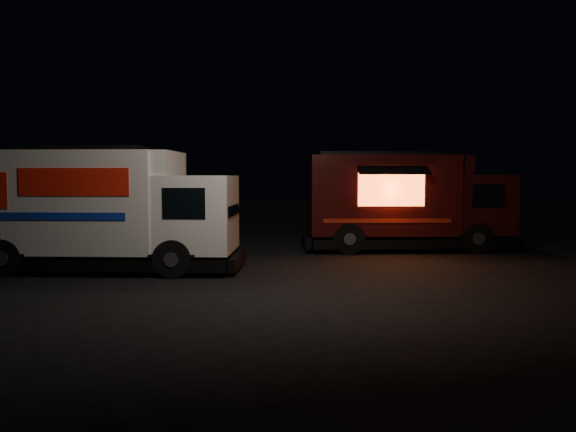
# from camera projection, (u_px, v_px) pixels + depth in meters

# --- Properties ---
(ground) EXTENTS (80.00, 80.00, 0.00)m
(ground) POSITION_uv_depth(u_px,v_px,m) (259.00, 268.00, 14.85)
(ground) COLOR black
(ground) RESTS_ON ground
(white_truck) EXTENTS (7.41, 4.45, 3.18)m
(white_truck) POSITION_uv_depth(u_px,v_px,m) (106.00, 209.00, 14.49)
(white_truck) COLOR silver
(white_truck) RESTS_ON ground
(red_truck) EXTENTS (7.34, 4.15, 3.23)m
(red_truck) POSITION_uv_depth(u_px,v_px,m) (407.00, 201.00, 18.68)
(red_truck) COLOR #3C0A10
(red_truck) RESTS_ON ground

